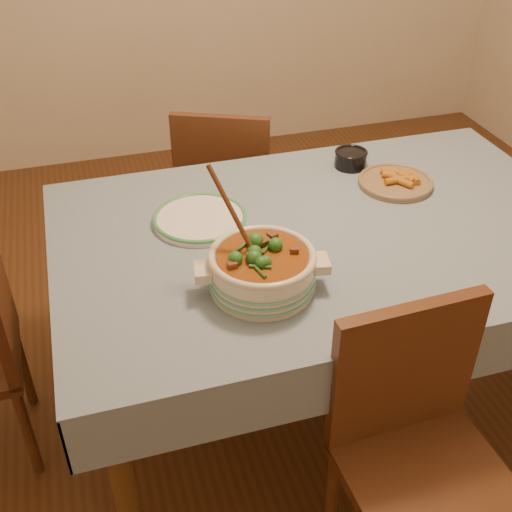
{
  "coord_description": "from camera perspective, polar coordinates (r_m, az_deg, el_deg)",
  "views": [
    {
      "loc": [
        -0.69,
        -1.54,
        1.84
      ],
      "look_at": [
        -0.29,
        -0.21,
        0.85
      ],
      "focal_mm": 45.0,
      "sensor_mm": 36.0,
      "label": 1
    }
  ],
  "objects": [
    {
      "name": "chair_near",
      "position": [
        1.76,
        14.07,
        -15.9
      ],
      "size": [
        0.42,
        0.42,
        0.87
      ],
      "rotation": [
        0.0,
        0.0,
        0.04
      ],
      "color": "#523019",
      "rests_on": "floor"
    },
    {
      "name": "floor",
      "position": [
        2.49,
        5.24,
        -12.34
      ],
      "size": [
        4.5,
        4.5,
        0.0
      ],
      "primitive_type": "plane",
      "color": "#4C2D15",
      "rests_on": "ground"
    },
    {
      "name": "chair_far",
      "position": [
        2.8,
        -2.67,
        6.23
      ],
      "size": [
        0.52,
        0.52,
        0.84
      ],
      "rotation": [
        0.0,
        0.0,
        2.72
      ],
      "color": "#523019",
      "rests_on": "floor"
    },
    {
      "name": "dining_table",
      "position": [
        2.05,
        6.23,
        0.27
      ],
      "size": [
        1.68,
        1.08,
        0.76
      ],
      "color": "brown",
      "rests_on": "floor"
    },
    {
      "name": "stew_casserole",
      "position": [
        1.7,
        0.54,
        -1.0
      ],
      "size": [
        0.37,
        0.32,
        0.34
      ],
      "rotation": [
        0.0,
        0.0,
        -0.17
      ],
      "color": "beige",
      "rests_on": "dining_table"
    },
    {
      "name": "condiment_bowl",
      "position": [
        2.36,
        8.43,
        8.63
      ],
      "size": [
        0.14,
        0.14,
        0.06
      ],
      "rotation": [
        0.0,
        0.0,
        0.24
      ],
      "color": "black",
      "rests_on": "dining_table"
    },
    {
      "name": "white_plate",
      "position": [
        2.02,
        -5.01,
        3.34
      ],
      "size": [
        0.3,
        0.3,
        0.03
      ],
      "rotation": [
        0.0,
        0.0,
        -0.01
      ],
      "color": "white",
      "rests_on": "dining_table"
    },
    {
      "name": "fried_plate",
      "position": [
        2.27,
        12.3,
        6.51
      ],
      "size": [
        0.28,
        0.28,
        0.04
      ],
      "rotation": [
        0.0,
        0.0,
        -0.11
      ],
      "color": "olive",
      "rests_on": "dining_table"
    }
  ]
}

